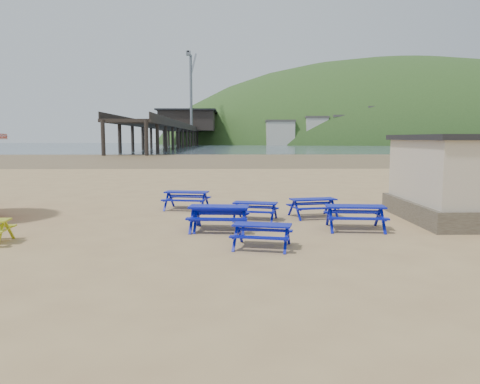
{
  "coord_description": "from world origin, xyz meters",
  "views": [
    {
      "loc": [
        0.37,
        -15.99,
        3.03
      ],
      "look_at": [
        0.68,
        1.5,
        1.0
      ],
      "focal_mm": 35.0,
      "sensor_mm": 36.0,
      "label": 1
    }
  ],
  "objects": [
    {
      "name": "picnic_table_blue_e",
      "position": [
        -0.01,
        -0.78,
        0.38
      ],
      "size": [
        1.89,
        1.56,
        0.75
      ],
      "rotation": [
        0.0,
        0.0,
        -0.07
      ],
      "color": "#0F1AA6",
      "rests_on": "ground"
    },
    {
      "name": "picnic_table_blue_d",
      "position": [
        1.2,
        -3.32,
        0.33
      ],
      "size": [
        1.83,
        1.6,
        0.67
      ],
      "rotation": [
        0.0,
        0.0,
        -0.22
      ],
      "color": "#0F1AA6",
      "rests_on": "ground"
    },
    {
      "name": "picnic_table_blue_g",
      "position": [
        -0.05,
        -0.82,
        0.41
      ],
      "size": [
        2.08,
        1.74,
        0.81
      ],
      "rotation": [
        0.0,
        0.0,
        -0.1
      ],
      "color": "#0F1AA6",
      "rests_on": "ground"
    },
    {
      "name": "picnic_table_blue_b",
      "position": [
        1.23,
        1.03,
        0.34
      ],
      "size": [
        1.86,
        1.63,
        0.67
      ],
      "rotation": [
        0.0,
        0.0,
        -0.24
      ],
      "color": "#0F1AA6",
      "rests_on": "ground"
    },
    {
      "name": "wet_sand",
      "position": [
        0.0,
        55.0,
        0.0
      ],
      "size": [
        400.0,
        400.0,
        0.0
      ],
      "primitive_type": "plane",
      "color": "olive",
      "rests_on": "ground"
    },
    {
      "name": "ground",
      "position": [
        0.0,
        0.0,
        0.0
      ],
      "size": [
        400.0,
        400.0,
        0.0
      ],
      "primitive_type": "plane",
      "color": "tan",
      "rests_on": "ground"
    },
    {
      "name": "picnic_table_blue_f",
      "position": [
        4.45,
        -0.78,
        0.4
      ],
      "size": [
        2.04,
        1.7,
        0.8
      ],
      "rotation": [
        0.0,
        0.0,
        -0.09
      ],
      "color": "#0F1AA6",
      "rests_on": "ground"
    },
    {
      "name": "headland_town",
      "position": [
        90.0,
        229.68,
        -9.91
      ],
      "size": [
        264.0,
        144.0,
        108.0
      ],
      "color": "#2D4C1E",
      "rests_on": "ground"
    },
    {
      "name": "sea",
      "position": [
        0.0,
        170.0,
        0.01
      ],
      "size": [
        400.0,
        400.0,
        0.0
      ],
      "primitive_type": "plane",
      "color": "#435460",
      "rests_on": "ground"
    },
    {
      "name": "picnic_table_blue_c",
      "position": [
        3.48,
        1.66,
        0.36
      ],
      "size": [
        1.97,
        1.71,
        0.72
      ],
      "rotation": [
        0.0,
        0.0,
        0.2
      ],
      "color": "#0F1AA6",
      "rests_on": "ground"
    },
    {
      "name": "picnic_table_blue_a",
      "position": [
        -1.56,
        3.78,
        0.38
      ],
      "size": [
        2.05,
        1.76,
        0.76
      ],
      "rotation": [
        0.0,
        0.0,
        -0.17
      ],
      "color": "#0F1AA6",
      "rests_on": "ground"
    },
    {
      "name": "pier",
      "position": [
        -17.99,
        178.23,
        5.46
      ],
      "size": [
        24.0,
        220.0,
        39.29
      ],
      "color": "black",
      "rests_on": "ground"
    }
  ]
}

